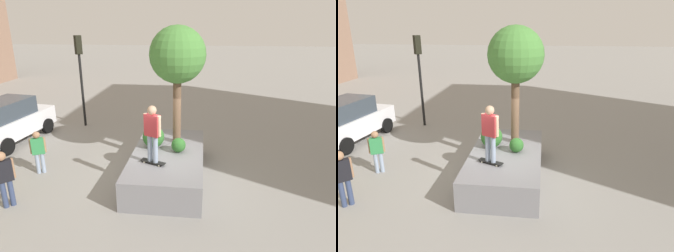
# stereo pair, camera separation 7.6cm
# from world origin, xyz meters

# --- Properties ---
(ground_plane) EXTENTS (120.00, 120.00, 0.00)m
(ground_plane) POSITION_xyz_m (0.00, 0.00, 0.00)
(ground_plane) COLOR gray
(planter_ledge) EXTENTS (4.39, 2.29, 0.90)m
(planter_ledge) POSITION_xyz_m (0.02, -0.22, 0.45)
(planter_ledge) COLOR gray
(planter_ledge) RESTS_ON ground
(plaza_tree) EXTENTS (1.85, 1.85, 3.96)m
(plaza_tree) POSITION_xyz_m (0.92, -0.43, 3.88)
(plaza_tree) COLOR brown
(plaza_tree) RESTS_ON planter_ledge
(boxwood_shrub) EXTENTS (0.47, 0.47, 0.47)m
(boxwood_shrub) POSITION_xyz_m (0.08, -0.56, 1.13)
(boxwood_shrub) COLOR #2D6628
(boxwood_shrub) RESTS_ON planter_ledge
(hedge_clump) EXTENTS (0.74, 0.74, 0.74)m
(hedge_clump) POSITION_xyz_m (0.38, 0.31, 1.27)
(hedge_clump) COLOR #2D6628
(hedge_clump) RESTS_ON planter_ledge
(skateboard) EXTENTS (0.49, 0.82, 0.07)m
(skateboard) POSITION_xyz_m (-0.88, 0.13, 0.95)
(skateboard) COLOR black
(skateboard) RESTS_ON planter_ledge
(skateboarder) EXTENTS (0.38, 0.54, 1.73)m
(skateboarder) POSITION_xyz_m (-0.88, 0.13, 1.97)
(skateboarder) COLOR #8C9EB7
(skateboarder) RESTS_ON skateboard
(sedan_parked) EXTENTS (4.21, 2.32, 1.87)m
(sedan_parked) POSITION_xyz_m (2.39, 6.88, 0.95)
(sedan_parked) COLOR white
(sedan_parked) RESTS_ON ground
(traffic_light_corner) EXTENTS (0.37, 0.37, 4.35)m
(traffic_light_corner) POSITION_xyz_m (4.83, 4.51, 2.98)
(traffic_light_corner) COLOR black
(traffic_light_corner) RESTS_ON ground
(passerby_with_bag) EXTENTS (0.45, 0.45, 1.67)m
(passerby_with_bag) POSITION_xyz_m (-2.20, 4.02, 0.96)
(passerby_with_bag) COLOR navy
(passerby_with_bag) RESTS_ON ground
(bystander_watching) EXTENTS (0.33, 0.47, 1.51)m
(bystander_watching) POSITION_xyz_m (-0.21, 4.15, 0.87)
(bystander_watching) COLOR #8C9EB7
(bystander_watching) RESTS_ON ground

